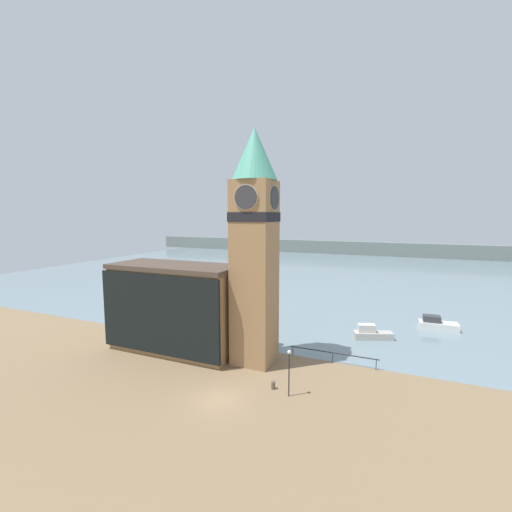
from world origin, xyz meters
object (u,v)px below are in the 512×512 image
at_px(mooring_bollard_near, 273,385).
at_px(clock_tower, 255,241).
at_px(pier_building, 175,307).
at_px(boat_near, 371,333).
at_px(boat_far, 437,324).
at_px(lamp_post, 289,364).

bearing_deg(mooring_bollard_near, clock_tower, 129.10).
xyz_separation_m(pier_building, boat_near, (19.82, 11.95, -4.15)).
relative_size(boat_near, boat_far, 1.00).
bearing_deg(mooring_bollard_near, boat_far, 58.16).
relative_size(mooring_bollard_near, lamp_post, 0.19).
distance_m(pier_building, mooring_bollard_near, 14.39).
relative_size(clock_tower, pier_building, 1.60).
bearing_deg(boat_far, mooring_bollard_near, -124.66).
distance_m(boat_near, lamp_post, 17.51).
height_order(boat_near, mooring_bollard_near, boat_near).
xyz_separation_m(boat_near, boat_far, (7.63, 7.13, 0.00)).
bearing_deg(pier_building, mooring_bollard_near, -17.24).
bearing_deg(mooring_bollard_near, pier_building, 162.76).
distance_m(clock_tower, boat_near, 19.38).
xyz_separation_m(boat_far, mooring_bollard_near, (-14.37, -23.14, -0.26)).
bearing_deg(lamp_post, boat_near, 72.76).
bearing_deg(pier_building, lamp_post, -17.61).
bearing_deg(boat_far, boat_near, -139.75).
xyz_separation_m(boat_near, mooring_bollard_near, (-6.74, -16.01, -0.25)).
distance_m(clock_tower, pier_building, 12.01).
bearing_deg(pier_building, boat_far, 34.80).
height_order(pier_building, boat_near, pier_building).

